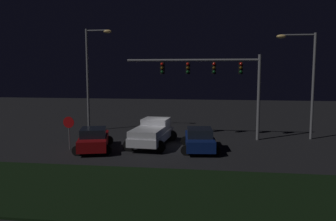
{
  "coord_description": "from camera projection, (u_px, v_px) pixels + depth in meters",
  "views": [
    {
      "loc": [
        3.46,
        -23.84,
        5.24
      ],
      "look_at": [
        -0.07,
        0.95,
        2.37
      ],
      "focal_mm": 36.67,
      "sensor_mm": 36.0,
      "label": 1
    }
  ],
  "objects": [
    {
      "name": "traffic_signal_gantry",
      "position": [
        214.0,
        74.0,
        26.26
      ],
      "size": [
        10.32,
        0.56,
        6.5
      ],
      "color": "slate",
      "rests_on": "ground_plane"
    },
    {
      "name": "street_lamp_right",
      "position": [
        305.0,
        72.0,
        26.18
      ],
      "size": [
        2.95,
        0.44,
        8.14
      ],
      "color": "slate",
      "rests_on": "ground_plane"
    },
    {
      "name": "street_lamp_left",
      "position": [
        92.0,
        68.0,
        29.8
      ],
      "size": [
        2.35,
        0.44,
        8.87
      ],
      "color": "slate",
      "rests_on": "ground_plane"
    },
    {
      "name": "grass_median",
      "position": [
        135.0,
        191.0,
        14.99
      ],
      "size": [
        25.08,
        6.89,
        0.1
      ],
      "primitive_type": "cube",
      "color": "black",
      "rests_on": "ground_plane"
    },
    {
      "name": "ground_plane",
      "position": [
        167.0,
        145.0,
        24.53
      ],
      "size": [
        80.0,
        80.0,
        0.0
      ],
      "primitive_type": "plane",
      "color": "black"
    },
    {
      "name": "stop_sign",
      "position": [
        69.0,
        127.0,
        22.96
      ],
      "size": [
        0.76,
        0.08,
        2.23
      ],
      "color": "slate",
      "rests_on": "ground_plane"
    },
    {
      "name": "pickup_truck",
      "position": [
        152.0,
        131.0,
        24.32
      ],
      "size": [
        3.14,
        5.53,
        1.8
      ],
      "rotation": [
        0.0,
        0.0,
        1.5
      ],
      "color": "silver",
      "rests_on": "ground_plane"
    },
    {
      "name": "car_sedan",
      "position": [
        94.0,
        139.0,
        22.85
      ],
      "size": [
        3.23,
        4.72,
        1.51
      ],
      "rotation": [
        0.0,
        0.0,
        1.85
      ],
      "color": "maroon",
      "rests_on": "ground_plane"
    },
    {
      "name": "car_sedan_far",
      "position": [
        199.0,
        139.0,
        22.81
      ],
      "size": [
        2.79,
        4.57,
        1.51
      ],
      "rotation": [
        0.0,
        0.0,
        1.68
      ],
      "color": "navy",
      "rests_on": "ground_plane"
    }
  ]
}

